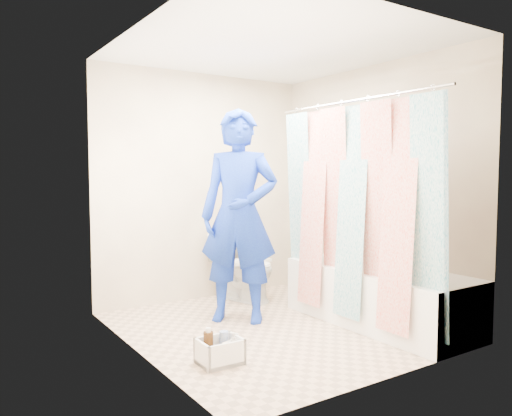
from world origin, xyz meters
TOP-DOWN VIEW (x-y plane):
  - floor at (0.00, 0.00)m, footprint 2.60×2.60m
  - ceiling at (0.00, 0.00)m, footprint 2.40×2.60m
  - wall_back at (0.00, 1.30)m, footprint 2.40×0.02m
  - wall_front at (0.00, -1.30)m, footprint 2.40×0.02m
  - wall_left at (-1.20, 0.00)m, footprint 0.02×2.60m
  - wall_right at (1.20, 0.00)m, footprint 0.02×2.60m
  - bathtub at (0.85, -0.43)m, footprint 0.70×1.75m
  - curtain_rod at (0.52, -0.43)m, footprint 0.02×1.90m
  - shower_curtain at (0.52, -0.43)m, footprint 0.06×1.75m
  - toilet at (0.30, 0.96)m, footprint 0.59×0.79m
  - tank_lid at (0.33, 0.85)m, footprint 0.48×0.32m
  - tank_internals at (0.20, 1.13)m, footprint 0.17×0.08m
  - plumber at (-0.13, 0.36)m, footprint 0.83×0.81m
  - cleaning_caddy at (-0.79, -0.46)m, footprint 0.31×0.25m

SIDE VIEW (x-z plane):
  - floor at x=0.00m, z-range 0.00..0.00m
  - cleaning_caddy at x=-0.79m, z-range -0.03..0.20m
  - bathtub at x=0.85m, z-range 0.02..0.52m
  - toilet at x=0.30m, z-range 0.00..0.72m
  - tank_lid at x=0.33m, z-range 0.40..0.44m
  - tank_internals at x=0.20m, z-range 0.59..0.83m
  - plumber at x=-0.13m, z-range 0.00..1.92m
  - shower_curtain at x=0.52m, z-range 0.12..1.92m
  - wall_back at x=0.00m, z-range 0.00..2.40m
  - wall_front at x=0.00m, z-range 0.00..2.40m
  - wall_left at x=-1.20m, z-range 0.00..2.40m
  - wall_right at x=1.20m, z-range 0.00..2.40m
  - curtain_rod at x=0.52m, z-range 1.94..1.96m
  - ceiling at x=0.00m, z-range 2.39..2.41m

